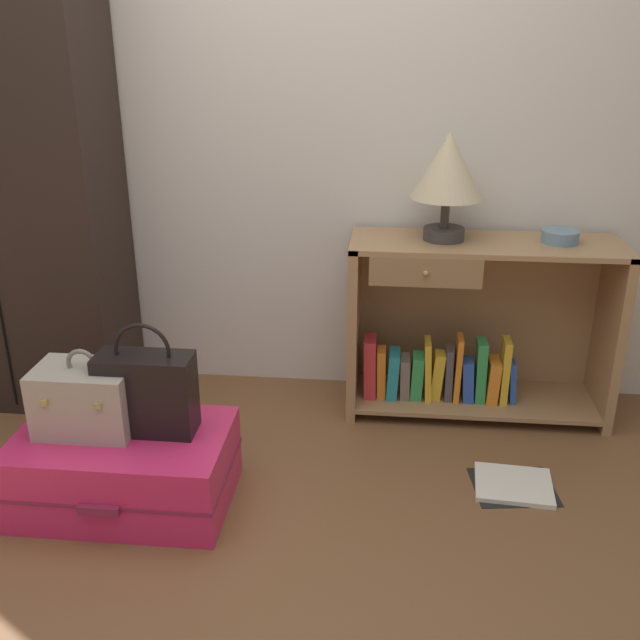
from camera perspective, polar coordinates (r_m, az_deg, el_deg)
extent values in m
plane|color=brown|center=(2.38, -7.44, -20.40)|extent=(9.00, 9.00, 0.00)
cube|color=silver|center=(3.25, -2.54, 16.78)|extent=(6.40, 0.10, 2.60)
cube|color=black|center=(3.37, -23.43, 10.89)|extent=(0.87, 0.45, 2.09)
cube|color=#A37A51|center=(3.18, 2.70, -0.33)|extent=(0.04, 0.37, 0.78)
cube|color=#A37A51|center=(3.31, 21.70, -1.03)|extent=(0.04, 0.37, 0.78)
cube|color=#A37A51|center=(3.07, 12.97, 5.80)|extent=(1.12, 0.37, 0.02)
cube|color=#A37A51|center=(3.34, 11.92, -5.99)|extent=(1.04, 0.37, 0.02)
cube|color=#A37A51|center=(3.36, 12.09, 0.49)|extent=(1.04, 0.01, 0.76)
cube|color=#8F6B47|center=(2.91, 8.29, 3.73)|extent=(0.45, 0.02, 0.12)
sphere|color=#9E844C|center=(2.89, 8.30, 3.63)|extent=(0.02, 0.02, 0.02)
cube|color=red|center=(3.23, 3.96, -3.65)|extent=(0.06, 0.13, 0.27)
cube|color=orange|center=(3.24, 4.85, -4.09)|extent=(0.04, 0.09, 0.22)
cube|color=teal|center=(3.24, 5.75, -4.20)|extent=(0.06, 0.13, 0.21)
cube|color=#726659|center=(3.25, 6.69, -4.44)|extent=(0.05, 0.11, 0.19)
cube|color=green|center=(3.24, 7.62, -4.36)|extent=(0.06, 0.11, 0.20)
cube|color=gold|center=(3.23, 8.45, -3.83)|extent=(0.04, 0.13, 0.27)
cube|color=gold|center=(3.25, 9.19, -4.31)|extent=(0.06, 0.08, 0.22)
cube|color=#4C474C|center=(3.24, 10.06, -4.12)|extent=(0.03, 0.10, 0.24)
cube|color=orange|center=(3.24, 10.75, -3.71)|extent=(0.03, 0.11, 0.30)
cube|color=#2D51B2|center=(3.26, 11.50, -4.58)|extent=(0.06, 0.10, 0.19)
cube|color=green|center=(3.25, 12.50, -3.89)|extent=(0.05, 0.10, 0.28)
cube|color=orange|center=(3.28, 13.39, -4.61)|extent=(0.05, 0.13, 0.19)
cube|color=gold|center=(3.26, 14.28, -3.86)|extent=(0.03, 0.11, 0.29)
cube|color=#2D51B2|center=(3.29, 14.83, -4.68)|extent=(0.04, 0.09, 0.19)
cylinder|color=#3D3838|center=(3.06, 9.68, 6.70)|extent=(0.17, 0.17, 0.05)
cylinder|color=#3D3838|center=(3.04, 9.79, 8.29)|extent=(0.04, 0.04, 0.12)
cone|color=beige|center=(3.00, 10.03, 11.88)|extent=(0.29, 0.29, 0.26)
cylinder|color=slate|center=(3.14, 18.32, 6.26)|extent=(0.15, 0.15, 0.05)
cube|color=#DB2860|center=(2.73, -15.06, -11.14)|extent=(0.74, 0.47, 0.28)
cube|color=maroon|center=(2.73, -15.06, -11.14)|extent=(0.75, 0.48, 0.01)
cube|color=maroon|center=(2.54, -16.99, -14.10)|extent=(0.14, 0.02, 0.03)
cube|color=#A89E8E|center=(2.66, -17.88, -5.92)|extent=(0.34, 0.22, 0.24)
torus|color=slate|center=(2.60, -18.23, -3.25)|extent=(0.11, 0.02, 0.11)
cube|color=tan|center=(2.59, -20.85, -6.12)|extent=(0.02, 0.01, 0.02)
cube|color=tan|center=(2.51, -17.05, -6.46)|extent=(0.02, 0.01, 0.02)
cube|color=black|center=(2.59, -13.46, -5.63)|extent=(0.33, 0.14, 0.29)
torus|color=black|center=(2.52, -13.79, -2.33)|extent=(0.20, 0.01, 0.20)
cube|color=white|center=(2.87, 14.95, -12.40)|extent=(0.30, 0.26, 0.02)
cube|color=black|center=(2.88, 14.93, -12.52)|extent=(0.33, 0.29, 0.01)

